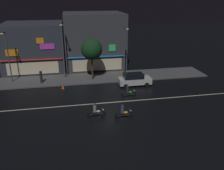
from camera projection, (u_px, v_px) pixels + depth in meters
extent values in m
plane|color=black|center=(110.00, 103.00, 26.78)|extent=(140.00, 140.00, 0.00)
cube|color=beige|center=(110.00, 103.00, 26.78)|extent=(30.16, 0.16, 0.01)
cube|color=#4C4C4F|center=(100.00, 77.00, 34.61)|extent=(31.75, 4.74, 0.14)
cube|color=#2D333D|center=(35.00, 46.00, 37.86)|extent=(9.17, 8.66, 7.29)
cube|color=red|center=(32.00, 60.00, 34.16)|extent=(8.71, 0.24, 0.12)
cube|color=#D83FD8|center=(47.00, 46.00, 33.95)|extent=(2.02, 0.08, 0.81)
cube|color=orange|center=(12.00, 53.00, 33.36)|extent=(1.72, 0.08, 0.96)
cube|color=orange|center=(40.00, 41.00, 33.48)|extent=(1.02, 0.08, 0.81)
cube|color=beige|center=(33.00, 68.00, 34.68)|extent=(7.34, 0.06, 1.80)
cube|color=#383A3F|center=(94.00, 40.00, 38.97)|extent=(9.46, 8.05, 8.74)
cube|color=#268CF2|center=(97.00, 57.00, 35.81)|extent=(8.98, 0.24, 0.12)
cube|color=#33E572|center=(112.00, 48.00, 35.81)|extent=(1.02, 0.08, 1.00)
cube|color=beige|center=(97.00, 65.00, 36.33)|extent=(7.57, 0.06, 1.80)
cylinder|color=#47494C|center=(9.00, 57.00, 31.57)|extent=(0.16, 0.16, 6.93)
cube|color=#47494C|center=(3.00, 32.00, 29.72)|extent=(0.10, 1.40, 0.10)
ellipsoid|color=#F9E099|center=(2.00, 34.00, 29.11)|extent=(0.44, 0.32, 0.20)
cylinder|color=#47494C|center=(63.00, 51.00, 33.17)|extent=(0.16, 0.16, 7.76)
cube|color=#47494C|center=(61.00, 24.00, 31.17)|extent=(0.10, 1.40, 0.10)
ellipsoid|color=#F9E099|center=(61.00, 25.00, 30.55)|extent=(0.44, 0.32, 0.20)
cylinder|color=#47494C|center=(124.00, 53.00, 33.43)|extent=(0.16, 0.16, 7.23)
cube|color=#47494C|center=(126.00, 28.00, 31.52)|extent=(0.10, 1.40, 0.10)
ellipsoid|color=#F9E099|center=(127.00, 29.00, 30.91)|extent=(0.44, 0.32, 0.20)
cylinder|color=#232328|center=(41.00, 77.00, 32.15)|extent=(0.36, 0.36, 1.59)
sphere|color=tan|center=(40.00, 71.00, 31.83)|extent=(0.22, 0.22, 0.22)
cylinder|color=#473323|center=(92.00, 69.00, 33.17)|extent=(0.24, 0.24, 3.16)
sphere|color=#143819|center=(92.00, 49.00, 32.19)|extent=(2.92, 2.92, 2.92)
cube|color=silver|center=(135.00, 81.00, 31.56)|extent=(4.30, 1.78, 0.76)
cube|color=black|center=(133.00, 76.00, 31.28)|extent=(2.58, 1.57, 0.60)
cube|color=#F9F2CC|center=(148.00, 77.00, 32.44)|extent=(0.08, 0.20, 0.12)
cube|color=#F9F2CC|center=(151.00, 80.00, 31.33)|extent=(0.08, 0.20, 0.12)
cylinder|color=black|center=(143.00, 80.00, 32.76)|extent=(0.62, 0.20, 0.62)
cylinder|color=black|center=(147.00, 85.00, 31.12)|extent=(0.62, 0.20, 0.62)
cylinder|color=black|center=(123.00, 82.00, 32.26)|extent=(0.62, 0.20, 0.62)
cylinder|color=black|center=(126.00, 86.00, 30.63)|extent=(0.62, 0.20, 0.62)
cylinder|color=black|center=(134.00, 94.00, 28.22)|extent=(0.60, 0.08, 0.60)
cylinder|color=black|center=(123.00, 95.00, 28.00)|extent=(0.60, 0.10, 0.60)
cube|color=black|center=(129.00, 94.00, 28.08)|extent=(1.30, 0.14, 0.20)
ellipsoid|color=#268C3F|center=(130.00, 92.00, 28.03)|extent=(0.44, 0.26, 0.24)
cube|color=black|center=(127.00, 93.00, 27.99)|extent=(0.56, 0.22, 0.10)
cylinder|color=slate|center=(134.00, 90.00, 28.02)|extent=(0.03, 0.60, 0.03)
sphere|color=white|center=(134.00, 91.00, 28.07)|extent=(0.14, 0.14, 0.14)
cylinder|color=#232328|center=(128.00, 90.00, 27.85)|extent=(0.32, 0.32, 0.70)
sphere|color=#333338|center=(128.00, 86.00, 27.69)|extent=(0.22, 0.22, 0.22)
cylinder|color=black|center=(103.00, 114.00, 23.63)|extent=(0.60, 0.08, 0.60)
cylinder|color=black|center=(90.00, 115.00, 23.40)|extent=(0.60, 0.10, 0.60)
cube|color=black|center=(96.00, 113.00, 23.48)|extent=(1.30, 0.14, 0.20)
ellipsoid|color=#B2B7BC|center=(98.00, 111.00, 23.44)|extent=(0.44, 0.26, 0.24)
cube|color=black|center=(94.00, 112.00, 23.39)|extent=(0.56, 0.22, 0.10)
cylinder|color=slate|center=(102.00, 109.00, 23.42)|extent=(0.03, 0.60, 0.03)
sphere|color=white|center=(103.00, 110.00, 23.48)|extent=(0.14, 0.14, 0.14)
cylinder|color=gray|center=(95.00, 109.00, 23.26)|extent=(0.32, 0.32, 0.70)
sphere|color=#333338|center=(95.00, 104.00, 23.09)|extent=(0.22, 0.22, 0.22)
cylinder|color=black|center=(130.00, 115.00, 23.42)|extent=(0.60, 0.08, 0.60)
cylinder|color=black|center=(117.00, 116.00, 23.19)|extent=(0.60, 0.10, 0.60)
cube|color=black|center=(124.00, 115.00, 23.27)|extent=(1.30, 0.14, 0.20)
ellipsoid|color=gold|center=(126.00, 112.00, 23.22)|extent=(0.44, 0.26, 0.24)
cube|color=black|center=(122.00, 113.00, 23.18)|extent=(0.56, 0.22, 0.10)
cylinder|color=slate|center=(130.00, 110.00, 23.21)|extent=(0.03, 0.60, 0.03)
sphere|color=white|center=(131.00, 111.00, 23.26)|extent=(0.14, 0.14, 0.14)
cylinder|color=#334766|center=(122.00, 110.00, 23.04)|extent=(0.32, 0.32, 0.70)
sphere|color=#333338|center=(122.00, 105.00, 22.88)|extent=(0.22, 0.22, 0.22)
cone|color=orange|center=(63.00, 87.00, 30.63)|extent=(0.36, 0.36, 0.55)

